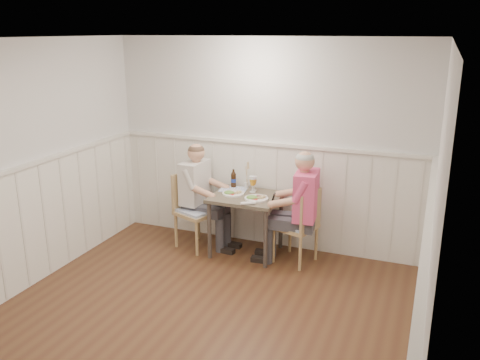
{
  "coord_description": "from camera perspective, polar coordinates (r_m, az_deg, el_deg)",
  "views": [
    {
      "loc": [
        1.96,
        -3.59,
        2.67
      ],
      "look_at": [
        -0.11,
        1.64,
        1.0
      ],
      "focal_mm": 38.0,
      "sensor_mm": 36.0,
      "label": 1
    }
  ],
  "objects": [
    {
      "name": "gingham_mat",
      "position": [
        6.35,
        -0.74,
        -1.05
      ],
      "size": [
        0.37,
        0.31,
        0.01
      ],
      "color": "#607AB0",
      "rests_on": "dining_table"
    },
    {
      "name": "beer_glass_a",
      "position": [
        6.27,
        1.59,
        -0.14
      ],
      "size": [
        0.07,
        0.07,
        0.18
      ],
      "color": "silver",
      "rests_on": "dining_table"
    },
    {
      "name": "ground_plane",
      "position": [
        4.89,
        -6.16,
        -16.69
      ],
      "size": [
        4.5,
        4.5,
        0.0
      ],
      "primitive_type": "plane",
      "color": "#4C2C1B"
    },
    {
      "name": "chair_right",
      "position": [
        6.0,
        6.73,
        -4.88
      ],
      "size": [
        0.53,
        0.53,
        0.91
      ],
      "color": "tan",
      "rests_on": "ground"
    },
    {
      "name": "man_in_pink",
      "position": [
        5.94,
        6.94,
        -4.16
      ],
      "size": [
        0.67,
        0.47,
        1.39
      ],
      "color": "#3F3F47",
      "rests_on": "ground"
    },
    {
      "name": "beer_bottle",
      "position": [
        6.41,
        -0.74,
        0.08
      ],
      "size": [
        0.07,
        0.07,
        0.24
      ],
      "color": "black",
      "rests_on": "dining_table"
    },
    {
      "name": "beer_glass_b",
      "position": [
        6.2,
        1.42,
        -0.17
      ],
      "size": [
        0.08,
        0.08,
        0.2
      ],
      "color": "silver",
      "rests_on": "dining_table"
    },
    {
      "name": "diner_cream",
      "position": [
        6.47,
        -4.72,
        -2.52
      ],
      "size": [
        0.65,
        0.45,
        1.35
      ],
      "color": "#3F3F47",
      "rests_on": "ground"
    },
    {
      "name": "plate_diner",
      "position": [
        6.16,
        -0.91,
        -1.44
      ],
      "size": [
        0.27,
        0.27,
        0.07
      ],
      "color": "white",
      "rests_on": "dining_table"
    },
    {
      "name": "room_shell",
      "position": [
        4.25,
        -6.78,
        0.69
      ],
      "size": [
        4.04,
        4.54,
        2.6
      ],
      "color": "silver",
      "rests_on": "ground"
    },
    {
      "name": "wainscot",
      "position": [
        5.11,
        -2.82,
        -6.31
      ],
      "size": [
        4.0,
        4.49,
        1.34
      ],
      "color": "silver",
      "rests_on": "ground"
    },
    {
      "name": "plate_man",
      "position": [
        5.98,
        1.75,
        -1.96
      ],
      "size": [
        0.28,
        0.28,
        0.07
      ],
      "color": "white",
      "rests_on": "dining_table"
    },
    {
      "name": "dining_table",
      "position": [
        6.16,
        0.68,
        -2.71
      ],
      "size": [
        0.81,
        0.7,
        0.75
      ],
      "color": "#494335",
      "rests_on": "ground"
    },
    {
      "name": "rolled_napkin",
      "position": [
        5.79,
        0.91,
        -2.62
      ],
      "size": [
        0.17,
        0.12,
        0.04
      ],
      "color": "white",
      "rests_on": "dining_table"
    },
    {
      "name": "grass_vase",
      "position": [
        6.35,
        0.68,
        0.48
      ],
      "size": [
        0.04,
        0.04,
        0.37
      ],
      "color": "silver",
      "rests_on": "dining_table"
    },
    {
      "name": "chair_left",
      "position": [
        6.44,
        -5.21,
        -3.07
      ],
      "size": [
        0.58,
        0.58,
        0.96
      ],
      "color": "tan",
      "rests_on": "ground"
    }
  ]
}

